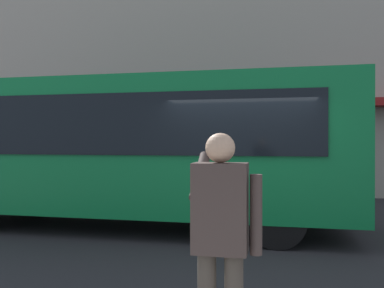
# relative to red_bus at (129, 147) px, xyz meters

# --- Properties ---
(ground_plane) EXTENTS (60.00, 60.00, 0.00)m
(ground_plane) POSITION_rel_red_bus_xyz_m (-2.43, 0.61, -1.68)
(ground_plane) COLOR #232326
(building_facade_far) EXTENTS (28.00, 1.55, 12.00)m
(building_facade_far) POSITION_rel_red_bus_xyz_m (-2.44, -6.19, 4.30)
(building_facade_far) COLOR #A89E8E
(building_facade_far) RESTS_ON ground_plane
(red_bus) EXTENTS (9.05, 2.54, 3.08)m
(red_bus) POSITION_rel_red_bus_xyz_m (0.00, 0.00, 0.00)
(red_bus) COLOR #0F7238
(red_bus) RESTS_ON ground_plane
(pedestrian_photographer) EXTENTS (0.53, 0.52, 1.70)m
(pedestrian_photographer) POSITION_rel_red_bus_xyz_m (-2.64, 5.07, -0.54)
(pedestrian_photographer) COLOR #4C4238
(pedestrian_photographer) RESTS_ON sidewalk_curb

